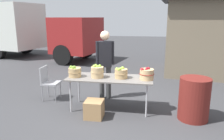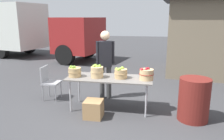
# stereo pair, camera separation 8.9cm
# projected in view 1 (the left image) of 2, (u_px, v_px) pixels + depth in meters

# --- Properties ---
(ground_plane) EXTENTS (40.00, 40.00, 0.00)m
(ground_plane) POSITION_uv_depth(u_px,v_px,m) (110.00, 109.00, 5.09)
(ground_plane) COLOR #38383A
(market_table) EXTENTS (1.90, 0.76, 0.75)m
(market_table) POSITION_uv_depth(u_px,v_px,m) (110.00, 79.00, 4.93)
(market_table) COLOR slate
(market_table) RESTS_ON ground
(apple_basket_green_0) EXTENTS (0.30, 0.30, 0.26)m
(apple_basket_green_0) POSITION_uv_depth(u_px,v_px,m) (75.00, 72.00, 4.94)
(apple_basket_green_0) COLOR tan
(apple_basket_green_0) RESTS_ON market_table
(apple_basket_green_1) EXTENTS (0.30, 0.30, 0.30)m
(apple_basket_green_1) POSITION_uv_depth(u_px,v_px,m) (97.00, 71.00, 4.88)
(apple_basket_green_1) COLOR tan
(apple_basket_green_1) RESTS_ON market_table
(apple_basket_green_2) EXTENTS (0.30, 0.30, 0.26)m
(apple_basket_green_2) POSITION_uv_depth(u_px,v_px,m) (121.00, 73.00, 4.84)
(apple_basket_green_2) COLOR tan
(apple_basket_green_2) RESTS_ON market_table
(apple_basket_red_0) EXTENTS (0.32, 0.32, 0.28)m
(apple_basket_red_0) POSITION_uv_depth(u_px,v_px,m) (147.00, 74.00, 4.73)
(apple_basket_red_0) COLOR tan
(apple_basket_red_0) RESTS_ON market_table
(vendor_adult) EXTENTS (0.45, 0.30, 1.74)m
(vendor_adult) POSITION_uv_depth(u_px,v_px,m) (105.00, 60.00, 5.52)
(vendor_adult) COLOR #3F3F3F
(vendor_adult) RESTS_ON ground
(box_truck) EXTENTS (7.99, 3.87, 2.75)m
(box_truck) POSITION_uv_depth(u_px,v_px,m) (18.00, 28.00, 11.54)
(box_truck) COLOR silver
(box_truck) RESTS_ON ground
(food_kiosk) EXTENTS (3.83, 3.31, 2.74)m
(food_kiosk) POSITION_uv_depth(u_px,v_px,m) (210.00, 36.00, 7.98)
(food_kiosk) COLOR #726651
(food_kiosk) RESTS_ON ground
(folding_chair) EXTENTS (0.40, 0.40, 0.86)m
(folding_chair) POSITION_uv_depth(u_px,v_px,m) (48.00, 80.00, 5.56)
(folding_chair) COLOR #99999E
(folding_chair) RESTS_ON ground
(trash_barrel) EXTENTS (0.61, 0.61, 0.88)m
(trash_barrel) POSITION_uv_depth(u_px,v_px,m) (194.00, 99.00, 4.48)
(trash_barrel) COLOR maroon
(trash_barrel) RESTS_ON ground
(produce_crate) EXTENTS (0.37, 0.37, 0.37)m
(produce_crate) POSITION_uv_depth(u_px,v_px,m) (94.00, 109.00, 4.61)
(produce_crate) COLOR #A87F51
(produce_crate) RESTS_ON ground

